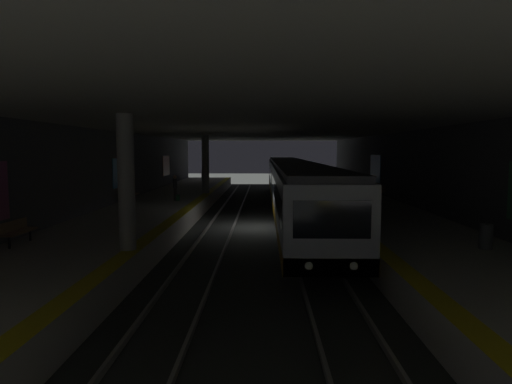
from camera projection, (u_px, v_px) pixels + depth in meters
The scene contains 21 objects.
ground_plane at pixel (260, 227), 25.36m from camera, with size 120.00×120.00×0.00m, color #2D302D.
track_left at pixel (298, 226), 25.32m from camera, with size 60.00×1.53×0.16m.
track_right at pixel (221, 226), 25.40m from camera, with size 60.00×1.53×0.16m.
platform_left at pixel (375, 219), 25.19m from camera, with size 60.00×5.30×1.06m.
platform_right at pixel (146, 218), 25.43m from camera, with size 60.00×5.30×1.06m.
wall_left at pixel (428, 179), 24.94m from camera, with size 60.00×0.56×5.60m.
wall_right at pixel (94, 178), 25.30m from camera, with size 60.00×0.56×5.60m.
ceiling_slab at pixel (260, 125), 24.82m from camera, with size 60.00×19.40×0.40m.
pillar_near at pixel (126, 183), 14.78m from camera, with size 0.56×0.56×4.55m.
pillar_far at pixel (205, 164), 34.70m from camera, with size 0.56×0.56×4.55m.
metro_train at pixel (292, 184), 31.38m from camera, with size 37.43×2.83×3.49m.
bench_left_mid at pixel (380, 190), 31.69m from camera, with size 1.70×0.47×0.86m.
bench_left_far at pixel (353, 181), 41.12m from camera, with size 1.70×0.47×0.86m.
bench_right_mid at pixel (17, 230), 15.77m from camera, with size 1.70×0.47×0.86m.
bench_right_far at pixel (131, 193), 29.25m from camera, with size 1.70×0.47×0.86m.
person_waiting_near at pixel (203, 178), 39.79m from camera, with size 0.60×0.23×1.66m.
person_walking_mid at pixel (175, 187), 29.52m from camera, with size 0.60×0.23×1.71m.
person_standing_far at pixel (361, 192), 26.01m from camera, with size 0.60×0.22×1.63m.
suitcase_rolling at pixel (126, 199), 27.61m from camera, with size 0.42×0.26×0.99m.
backpack_on_floor at pixel (178, 198), 29.53m from camera, with size 0.30×0.20×0.40m.
trash_bin at pixel (486, 236), 15.07m from camera, with size 0.44×0.44×0.85m.
Camera 1 is at (-25.06, -0.25, 4.39)m, focal length 31.13 mm.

